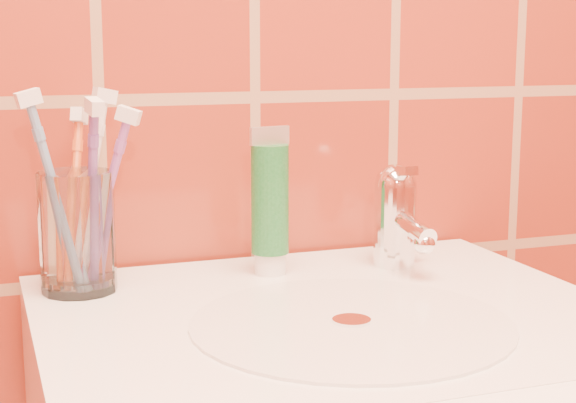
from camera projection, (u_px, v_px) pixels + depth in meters
name	position (u px, v px, depth m)	size (l,w,h in m)	color
glass_tumbler	(77.00, 232.00, 0.91)	(0.08, 0.08, 0.13)	white
toothpaste_tube	(270.00, 206.00, 0.98)	(0.05, 0.04, 0.17)	white
faucet	(397.00, 212.00, 1.01)	(0.05, 0.11, 0.12)	white
toothbrush_0	(105.00, 201.00, 0.91)	(0.07, 0.05, 0.20)	#8B4A9E
toothbrush_1	(57.00, 196.00, 0.88)	(0.07, 0.03, 0.22)	#688DB9
toothbrush_2	(75.00, 200.00, 0.93)	(0.05, 0.07, 0.19)	orange
toothbrush_3	(90.00, 190.00, 0.93)	(0.06, 0.04, 0.22)	white
toothbrush_4	(92.00, 199.00, 0.89)	(0.03, 0.06, 0.21)	#6D4390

